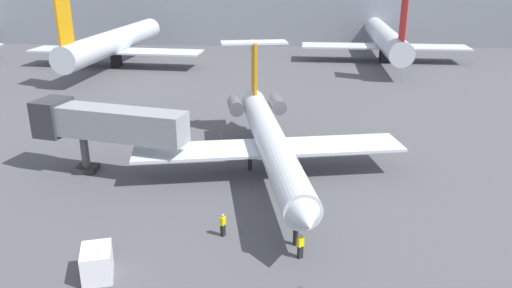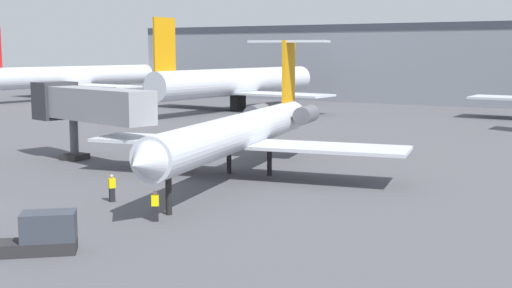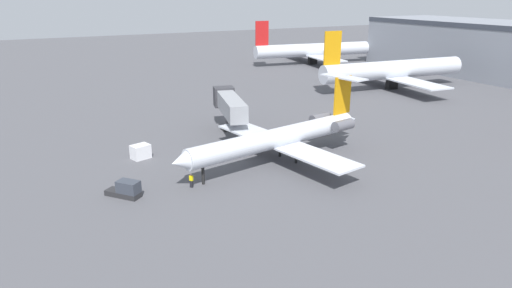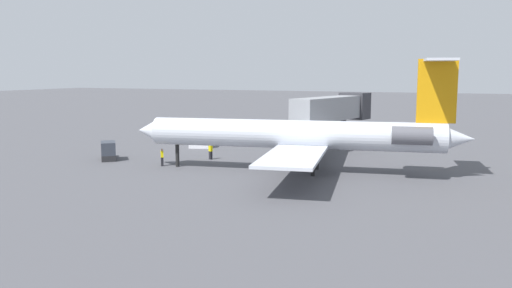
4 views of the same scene
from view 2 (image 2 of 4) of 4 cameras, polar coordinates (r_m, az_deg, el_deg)
The scene contains 9 objects.
ground_plane at distance 47.30m, azimuth 2.54°, elevation -3.21°, with size 400.00×400.00×0.10m, color #4C4C51.
regional_jet at distance 48.24m, azimuth -1.00°, elevation 1.27°, with size 23.97×30.23×10.02m.
jet_bridge at distance 56.24m, azimuth -14.42°, elevation 3.27°, with size 14.09×6.21×6.47m.
ground_crew_marshaller at distance 41.50m, azimuth -12.22°, elevation -3.69°, with size 0.42×0.48×1.69m.
ground_crew_loader at distance 36.36m, azimuth -8.62°, elevation -5.24°, with size 0.48×0.44×1.69m.
baggage_tug_lead at distance 31.93m, azimuth -17.91°, elevation -7.44°, with size 3.98×3.62×1.90m.
terminal_building at distance 126.01m, azimuth 19.96°, elevation 6.49°, with size 136.19×24.69×13.85m.
parked_airliner_west_end at distance 131.63m, azimuth -15.44°, elevation 5.54°, with size 32.09×37.75×13.28m.
parked_airliner_west_mid at distance 102.38m, azimuth -1.62°, elevation 5.28°, with size 31.24×36.89×13.49m.
Camera 2 is at (20.93, -41.42, 9.10)m, focal length 46.77 mm.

